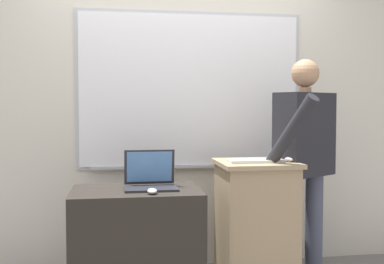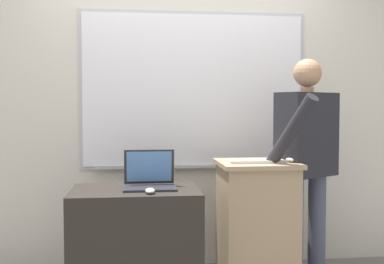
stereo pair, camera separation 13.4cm
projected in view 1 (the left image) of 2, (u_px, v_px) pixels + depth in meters
back_wall at (177, 92)px, 3.95m from camera, size 6.40×0.17×2.85m
lectern_podium at (256, 226)px, 3.39m from camera, size 0.54×0.54×0.92m
side_desk at (136, 248)px, 3.13m from camera, size 0.83×0.57×0.77m
person_presenter at (305, 154)px, 3.50m from camera, size 0.63×0.72×1.65m
laptop at (150, 177)px, 3.16m from camera, size 0.34×0.27×0.25m
wireless_keyboard at (256, 161)px, 3.30m from camera, size 0.38×0.15×0.02m
computer_mouse_by_laptop at (152, 191)px, 2.95m from camera, size 0.06×0.10×0.03m
computer_mouse_by_keyboard at (289, 159)px, 3.34m from camera, size 0.06×0.10×0.03m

